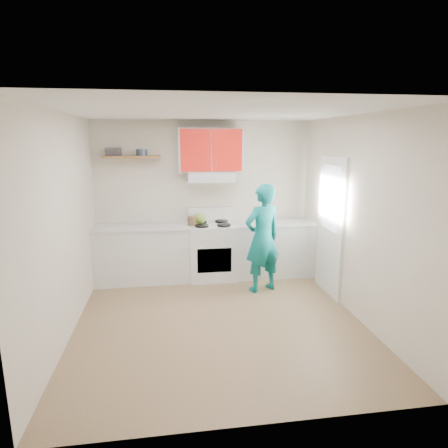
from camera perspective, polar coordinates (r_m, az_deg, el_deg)
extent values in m
plane|color=brown|center=(5.11, -0.79, -14.10)|extent=(3.80, 3.80, 0.00)
cube|color=white|center=(4.58, -0.89, 16.40)|extent=(3.60, 3.80, 0.04)
cube|color=beige|center=(6.53, -3.03, 3.79)|extent=(3.60, 0.04, 2.60)
cube|color=beige|center=(2.87, 4.20, -7.68)|extent=(3.60, 0.04, 2.60)
cube|color=beige|center=(4.79, -22.71, -0.40)|extent=(0.04, 3.80, 2.60)
cube|color=beige|center=(5.22, 19.15, 0.88)|extent=(0.04, 3.80, 2.60)
cube|color=white|center=(5.88, 15.64, -0.38)|extent=(0.05, 0.85, 2.05)
cube|color=white|center=(5.79, 15.65, 3.72)|extent=(0.01, 0.55, 0.95)
cube|color=silver|center=(6.42, -12.00, -4.43)|extent=(1.52, 0.60, 0.90)
cube|color=silver|center=(6.63, 7.17, -3.69)|extent=(1.32, 0.60, 0.90)
cube|color=white|center=(6.41, -1.78, -4.07)|extent=(0.76, 0.65, 0.92)
cube|color=silver|center=(6.28, -1.97, 7.07)|extent=(0.76, 0.44, 0.15)
cube|color=red|center=(6.31, -2.06, 10.97)|extent=(1.02, 0.33, 0.70)
cube|color=brown|center=(6.31, -13.58, 9.72)|extent=(0.90, 0.30, 0.04)
cube|color=#3D363C|center=(6.36, -16.19, 10.31)|extent=(0.24, 0.18, 0.12)
cylinder|color=#333D4C|center=(6.26, -12.17, 10.41)|extent=(0.22, 0.22, 0.10)
ellipsoid|color=olive|center=(6.31, -3.67, 0.77)|extent=(0.21, 0.21, 0.18)
cylinder|color=#4C3921|center=(6.24, -4.77, 0.38)|extent=(0.14, 0.14, 0.17)
cube|color=olive|center=(6.45, 4.20, 0.11)|extent=(0.32, 0.26, 0.02)
cube|color=red|center=(6.62, 10.35, 0.22)|extent=(0.31, 0.28, 0.01)
imported|color=#0C706F|center=(5.80, 5.77, -2.14)|extent=(0.70, 0.58, 1.66)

